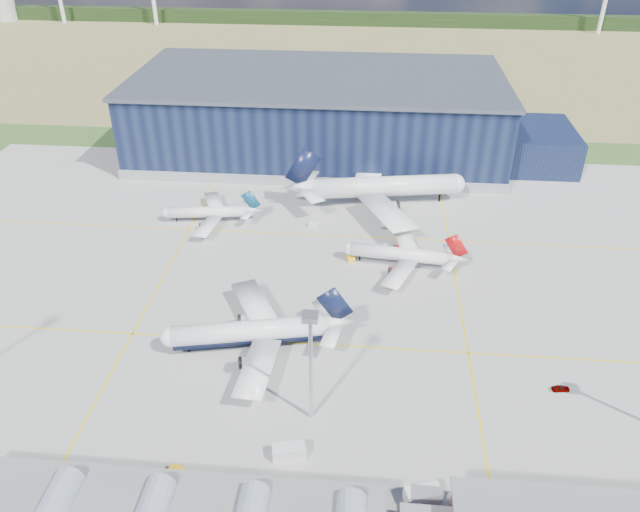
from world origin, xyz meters
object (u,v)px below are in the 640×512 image
Objects in this scene: airliner_red at (399,248)px; gse_van_c at (423,496)px; gse_van_a at (289,452)px; gse_cart_b at (314,225)px; airliner_widebody at (385,177)px; car_b at (153,490)px; light_mast_center at (311,351)px; gse_tug_a at (174,476)px; airliner_regional at (207,207)px; gse_tug_b at (183,481)px; gse_tug_c at (350,257)px; hangar at (327,118)px; airliner_navy at (249,322)px; car_a at (561,388)px.

gse_van_c is (2.58, -68.00, -3.67)m from airliner_red.
gse_van_a is 1.96× the size of gse_cart_b.
car_b is (-35.84, -103.00, -8.13)m from airliner_widebody.
light_mast_center is 55.50m from airliner_red.
gse_tug_a is at bearing -175.20° from gse_cart_b.
airliner_regional is 102.04m from gse_van_c.
airliner_red is 64.23m from gse_van_a.
airliner_regional is 9.06× the size of gse_tug_b.
gse_tug_a is 86.18m from gse_cart_b.
airliner_regional reaches higher than car_b.
car_b is (-4.29, -2.00, -0.09)m from gse_tug_b.
car_b is at bearing -126.50° from gse_tug_c.
hangar is 48.15× the size of gse_tug_c.
gse_cart_b is (8.11, 51.65, -5.87)m from airliner_navy.
light_mast_center is at bearing -160.47° from gse_cart_b.
car_a is at bearing 137.36° from airliner_regional.
light_mast_center is 0.43× the size of airliner_widebody.
hangar reaches higher than gse_tug_a.
airliner_widebody is 81.88m from car_a.
car_a is (65.00, 26.70, -0.10)m from gse_tug_b.
car_a is at bearing 132.46° from airliner_red.
car_a is at bearing -80.34° from gse_van_a.
light_mast_center is at bearing 96.31° from car_a.
hangar is 44.56m from airliner_widebody.
gse_cart_b reaches higher than car_a.
airliner_widebody is at bearing -169.57° from airliner_regional.
airliner_widebody is 9.60× the size of gse_van_a.
gse_tug_a is (-20.64, -15.32, -14.72)m from light_mast_center.
hangar reaches higher than airliner_regional.
gse_tug_c is (18.86, 35.53, -5.83)m from airliner_navy.
gse_van_c is at bearing 11.38° from gse_tug_b.
gse_van_a is (16.11, 6.81, 0.55)m from gse_tug_b.
airliner_navy is at bearing 76.35° from car_a.
airliner_navy is (-14.36, 18.00, -8.95)m from light_mast_center.
light_mast_center is 17.16m from gse_van_a.
airliner_navy reaches higher than gse_tug_c.
gse_tug_c is (11.69, -71.27, -10.96)m from hangar.
airliner_navy is 11.61× the size of gse_tug_a.
gse_cart_b is at bearing -1.32° from gse_van_c.
airliner_red is (23.55, -72.80, -6.60)m from hangar.
gse_tug_c is at bearing -5.98° from gse_van_c.
airliner_red is at bearing -144.01° from airliner_navy.
airliner_navy is 1.43× the size of airliner_regional.
car_b is at bearing -96.40° from hangar.
airliner_red is at bearing -72.08° from hangar.
gse_tug_b is 86.59m from gse_cart_b.
gse_tug_b is (1.71, -0.68, -0.05)m from gse_tug_a.
light_mast_center is 0.83× the size of airliner_regional.
gse_cart_b is (12.68, 85.65, -0.05)m from gse_tug_b.
airliner_navy reaches higher than car_b.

